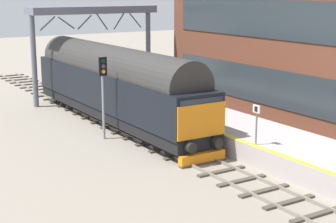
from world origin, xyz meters
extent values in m
plane|color=gray|center=(0.00, 0.00, 0.00)|extent=(140.00, 140.00, 0.00)
cube|color=gray|center=(-0.72, 0.00, 0.07)|extent=(0.07, 60.00, 0.15)
cube|color=gray|center=(0.72, 0.00, 0.07)|extent=(0.07, 60.00, 0.15)
cube|color=#494036|center=(0.00, -8.37, 0.04)|extent=(2.50, 0.26, 0.09)
cube|color=#494036|center=(0.00, -6.98, 0.04)|extent=(2.50, 0.26, 0.09)
cube|color=#494036|center=(0.00, -5.58, 0.04)|extent=(2.50, 0.26, 0.09)
cube|color=#494036|center=(0.00, -4.19, 0.04)|extent=(2.50, 0.26, 0.09)
cube|color=#494036|center=(0.00, -2.79, 0.04)|extent=(2.50, 0.26, 0.09)
cube|color=#494036|center=(0.00, -1.40, 0.04)|extent=(2.50, 0.26, 0.09)
cube|color=#494036|center=(0.00, 0.00, 0.04)|extent=(2.50, 0.26, 0.09)
cube|color=#494036|center=(0.00, 1.40, 0.04)|extent=(2.50, 0.26, 0.09)
cube|color=#494036|center=(0.00, 2.79, 0.04)|extent=(2.50, 0.26, 0.09)
cube|color=#494036|center=(0.00, 4.19, 0.04)|extent=(2.50, 0.26, 0.09)
cube|color=#494036|center=(0.00, 5.58, 0.04)|extent=(2.50, 0.26, 0.09)
cube|color=#494036|center=(0.00, 6.98, 0.04)|extent=(2.50, 0.26, 0.09)
cube|color=#494036|center=(0.00, 8.37, 0.04)|extent=(2.50, 0.26, 0.09)
cube|color=#494036|center=(0.00, 9.77, 0.04)|extent=(2.50, 0.26, 0.09)
cube|color=#494036|center=(0.00, 11.16, 0.04)|extent=(2.50, 0.26, 0.09)
cube|color=#494036|center=(0.00, 12.56, 0.04)|extent=(2.50, 0.26, 0.09)
cube|color=#494036|center=(0.00, 13.95, 0.04)|extent=(2.50, 0.26, 0.09)
cube|color=#494036|center=(0.00, 15.35, 0.04)|extent=(2.50, 0.26, 0.09)
cube|color=#494036|center=(0.00, 16.74, 0.04)|extent=(2.50, 0.26, 0.09)
cube|color=#494036|center=(0.00, 18.14, 0.04)|extent=(2.50, 0.26, 0.09)
cube|color=#494036|center=(0.00, 19.53, 0.04)|extent=(2.50, 0.26, 0.09)
cube|color=#494036|center=(0.00, 20.93, 0.04)|extent=(2.50, 0.26, 0.09)
cube|color=#494036|center=(0.00, 22.33, 0.04)|extent=(2.50, 0.26, 0.09)
cube|color=#494036|center=(0.00, 23.72, 0.04)|extent=(2.50, 0.26, 0.09)
cube|color=#494036|center=(0.00, 25.12, 0.04)|extent=(2.50, 0.26, 0.09)
cube|color=#494036|center=(0.00, 26.51, 0.04)|extent=(2.50, 0.26, 0.09)
cube|color=#494036|center=(0.00, 27.91, 0.04)|extent=(2.50, 0.26, 0.09)
cube|color=#494036|center=(0.00, 29.30, 0.04)|extent=(2.50, 0.26, 0.09)
cube|color=#B5A9A8|center=(3.60, 0.00, 0.50)|extent=(4.00, 44.00, 1.00)
cube|color=yellow|center=(1.75, 0.00, 1.00)|extent=(0.30, 44.00, 0.01)
cube|color=black|center=(0.00, 7.69, 0.82)|extent=(2.56, 17.79, 0.60)
cube|color=black|center=(0.00, 7.69, 2.17)|extent=(2.70, 17.79, 2.10)
cylinder|color=#302F2E|center=(0.00, 7.69, 3.40)|extent=(2.56, 16.37, 2.57)
cube|color=orange|center=(0.00, -1.24, 2.02)|extent=(2.65, 0.08, 1.58)
cube|color=#232D3D|center=(0.00, -1.22, 2.75)|extent=(2.38, 0.04, 0.64)
cube|color=#232D3D|center=(1.37, 7.69, 2.47)|extent=(0.04, 12.46, 0.44)
cylinder|color=black|center=(-0.75, -1.45, 0.92)|extent=(0.48, 0.35, 0.48)
cylinder|color=black|center=(0.75, -1.45, 0.92)|extent=(0.48, 0.35, 0.48)
cube|color=orange|center=(0.00, -1.30, 0.29)|extent=(2.43, 0.36, 0.47)
cylinder|color=black|center=(0.00, 0.36, 0.52)|extent=(1.64, 1.04, 1.04)
cylinder|color=black|center=(0.00, 1.46, 0.52)|extent=(1.64, 1.04, 1.04)
cylinder|color=black|center=(0.00, 2.56, 0.52)|extent=(1.64, 1.04, 1.04)
cylinder|color=black|center=(0.00, 12.82, 0.52)|extent=(1.64, 1.04, 1.04)
cylinder|color=black|center=(0.00, 13.92, 0.52)|extent=(1.64, 1.04, 1.04)
cylinder|color=black|center=(0.00, 15.02, 0.52)|extent=(1.64, 1.04, 1.04)
cylinder|color=gray|center=(-2.00, 4.97, 2.22)|extent=(0.14, 0.14, 4.44)
cube|color=black|center=(-2.00, 4.91, 3.95)|extent=(0.44, 0.10, 0.99)
cylinder|color=#0A3E13|center=(-2.00, 4.85, 4.24)|extent=(0.20, 0.06, 0.20)
cylinder|color=#50504E|center=(-2.00, 4.85, 3.96)|extent=(0.20, 0.06, 0.20)
cylinder|color=yellow|center=(-2.00, 4.85, 3.68)|extent=(0.20, 0.06, 0.20)
cylinder|color=slate|center=(1.88, -2.86, 1.93)|extent=(0.08, 0.08, 1.83)
cube|color=white|center=(1.85, -2.86, 2.66)|extent=(0.05, 0.44, 0.36)
cube|color=black|center=(1.82, -2.86, 2.66)|extent=(0.01, 0.20, 0.24)
cylinder|color=#312C38|center=(3.88, 6.96, 1.43)|extent=(0.13, 0.13, 0.84)
cylinder|color=#312C38|center=(3.82, 7.15, 1.43)|extent=(0.13, 0.13, 0.84)
cylinder|color=#2A507E|center=(3.85, 7.05, 2.13)|extent=(0.42, 0.42, 0.56)
sphere|color=tan|center=(3.85, 7.05, 2.54)|extent=(0.22, 0.22, 0.22)
cylinder|color=#2A507E|center=(3.91, 6.85, 2.13)|extent=(0.09, 0.09, 0.52)
cylinder|color=#2A507E|center=(3.79, 7.26, 2.13)|extent=(0.09, 0.09, 0.52)
cylinder|color=slate|center=(-2.40, 14.88, 3.11)|extent=(0.36, 0.36, 6.22)
cylinder|color=slate|center=(6.50, 14.88, 3.11)|extent=(0.36, 0.36, 6.22)
cube|color=slate|center=(2.05, 14.88, 6.47)|extent=(9.30, 2.00, 0.50)
cylinder|color=slate|center=(-1.33, 14.88, 5.62)|extent=(1.14, 0.10, 0.97)
cylinder|color=slate|center=(0.02, 14.88, 5.62)|extent=(1.20, 0.10, 0.90)
cylinder|color=slate|center=(1.38, 14.88, 5.62)|extent=(1.11, 0.10, 1.01)
cylinder|color=slate|center=(2.73, 14.88, 5.62)|extent=(0.90, 0.10, 1.19)
cylinder|color=slate|center=(4.07, 14.88, 5.62)|extent=(0.91, 0.10, 1.19)
cylinder|color=slate|center=(5.42, 14.88, 5.62)|extent=(1.00, 0.10, 1.11)
camera|label=1|loc=(-14.15, -20.95, 7.92)|focal=58.34mm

